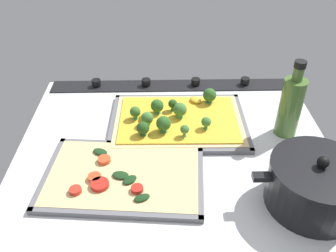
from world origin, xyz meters
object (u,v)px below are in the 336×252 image
veggie_pizza_back (122,175)px  oil_bottle (291,105)px  baking_tray_front (178,123)px  broccoli_pizza (176,118)px  baking_tray_back (124,177)px  cooking_pot (316,185)px

veggie_pizza_back → oil_bottle: size_ratio=1.69×
baking_tray_front → oil_bottle: 29.79cm
broccoli_pizza → baking_tray_front: bearing=-172.2°
broccoli_pizza → baking_tray_back: size_ratio=0.92×
baking_tray_front → baking_tray_back: (13.39, 20.81, 0.01)cm
baking_tray_back → cooking_pot: 41.36cm
veggie_pizza_back → oil_bottle: (-41.98, -16.45, 7.59)cm
cooking_pot → oil_bottle: 24.80cm
baking_tray_back → veggie_pizza_back: bearing=28.5°
baking_tray_front → baking_tray_back: 24.74cm
cooking_pot → oil_bottle: bearing=-93.3°
baking_tray_front → oil_bottle: bearing=170.9°
baking_tray_front → broccoli_pizza: broccoli_pizza is taller
veggie_pizza_back → cooking_pot: bearing=168.7°
broccoli_pizza → oil_bottle: bearing=171.2°
broccoli_pizza → oil_bottle: size_ratio=1.66×
broccoli_pizza → baking_tray_back: 24.40cm
baking_tray_back → cooking_pot: bearing=168.4°
baking_tray_front → veggie_pizza_back: veggie_pizza_back is taller
baking_tray_front → broccoli_pizza: (0.62, 0.08, 1.58)cm
baking_tray_front → oil_bottle: size_ratio=1.78×
cooking_pot → oil_bottle: size_ratio=1.27×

